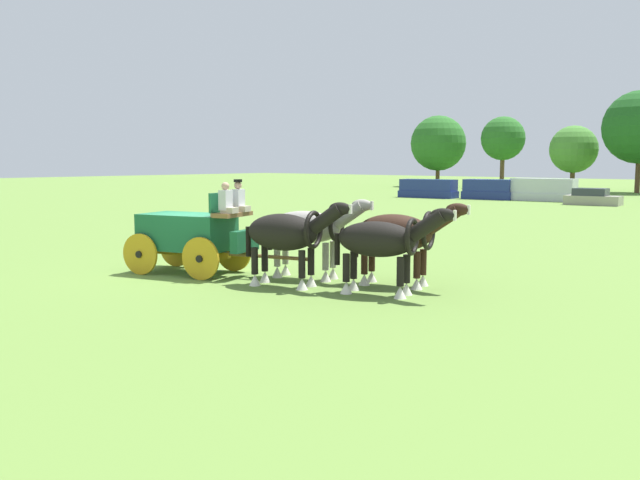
{
  "coord_description": "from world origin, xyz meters",
  "views": [
    {
      "loc": [
        15.81,
        -12.16,
        3.28
      ],
      "look_at": [
        4.21,
        1.06,
        1.2
      ],
      "focal_mm": 38.04,
      "sensor_mm": 36.0,
      "label": 1
    }
  ],
  "objects_px": {
    "show_wagon": "(192,233)",
    "draft_horse_lead_off": "(382,242)",
    "draft_horse_rear_near": "(310,229)",
    "draft_horse_lead_near": "(399,235)",
    "parked_vehicle_b": "(489,190)",
    "parked_vehicle_a": "(428,189)",
    "parked_vehicle_d": "(592,198)",
    "draft_horse_rear_off": "(287,234)",
    "parked_vehicle_c": "(543,190)"
  },
  "relations": [
    {
      "from": "show_wagon",
      "to": "draft_horse_lead_off",
      "type": "bearing_deg",
      "value": 9.95
    },
    {
      "from": "show_wagon",
      "to": "draft_horse_lead_off",
      "type": "height_order",
      "value": "show_wagon"
    },
    {
      "from": "draft_horse_rear_near",
      "to": "draft_horse_lead_near",
      "type": "xyz_separation_m",
      "value": [
        2.49,
        0.71,
        -0.03
      ]
    },
    {
      "from": "show_wagon",
      "to": "parked_vehicle_b",
      "type": "height_order",
      "value": "show_wagon"
    },
    {
      "from": "draft_horse_lead_near",
      "to": "parked_vehicle_a",
      "type": "bearing_deg",
      "value": 121.18
    },
    {
      "from": "draft_horse_lead_off",
      "to": "parked_vehicle_d",
      "type": "distance_m",
      "value": 38.21
    },
    {
      "from": "draft_horse_rear_off",
      "to": "draft_horse_lead_near",
      "type": "xyz_separation_m",
      "value": [
        2.14,
        1.97,
        -0.02
      ]
    },
    {
      "from": "draft_horse_rear_near",
      "to": "parked_vehicle_b",
      "type": "relative_size",
      "value": 0.7
    },
    {
      "from": "draft_horse_rear_off",
      "to": "draft_horse_lead_near",
      "type": "height_order",
      "value": "draft_horse_rear_off"
    },
    {
      "from": "show_wagon",
      "to": "draft_horse_rear_off",
      "type": "height_order",
      "value": "show_wagon"
    },
    {
      "from": "draft_horse_rear_near",
      "to": "draft_horse_lead_near",
      "type": "bearing_deg",
      "value": 16.04
    },
    {
      "from": "show_wagon",
      "to": "draft_horse_rear_off",
      "type": "distance_m",
      "value": 3.54
    },
    {
      "from": "draft_horse_rear_off",
      "to": "parked_vehicle_b",
      "type": "relative_size",
      "value": 0.67
    },
    {
      "from": "draft_horse_rear_off",
      "to": "draft_horse_lead_near",
      "type": "relative_size",
      "value": 0.98
    },
    {
      "from": "draft_horse_lead_off",
      "to": "show_wagon",
      "type": "bearing_deg",
      "value": -170.05
    },
    {
      "from": "draft_horse_lead_off",
      "to": "parked_vehicle_c",
      "type": "xyz_separation_m",
      "value": [
        -12.89,
        39.79,
        -0.43
      ]
    },
    {
      "from": "show_wagon",
      "to": "parked_vehicle_c",
      "type": "relative_size",
      "value": 1.04
    },
    {
      "from": "show_wagon",
      "to": "draft_horse_lead_near",
      "type": "xyz_separation_m",
      "value": [
        5.65,
        2.3,
        0.16
      ]
    },
    {
      "from": "draft_horse_rear_off",
      "to": "draft_horse_lead_off",
      "type": "relative_size",
      "value": 1.0
    },
    {
      "from": "draft_horse_rear_off",
      "to": "draft_horse_lead_off",
      "type": "height_order",
      "value": "draft_horse_rear_off"
    },
    {
      "from": "draft_horse_lead_near",
      "to": "draft_horse_lead_off",
      "type": "height_order",
      "value": "draft_horse_lead_near"
    },
    {
      "from": "draft_horse_lead_off",
      "to": "parked_vehicle_c",
      "type": "bearing_deg",
      "value": 107.94
    },
    {
      "from": "draft_horse_rear_near",
      "to": "draft_horse_lead_off",
      "type": "relative_size",
      "value": 1.04
    },
    {
      "from": "draft_horse_lead_near",
      "to": "parked_vehicle_d",
      "type": "xyz_separation_m",
      "value": [
        -7.73,
        36.09,
        -0.82
      ]
    },
    {
      "from": "draft_horse_rear_near",
      "to": "parked_vehicle_b",
      "type": "xyz_separation_m",
      "value": [
        -14.42,
        38.49,
        -0.57
      ]
    },
    {
      "from": "draft_horse_rear_off",
      "to": "draft_horse_lead_near",
      "type": "distance_m",
      "value": 2.9
    },
    {
      "from": "draft_horse_rear_near",
      "to": "parked_vehicle_a",
      "type": "relative_size",
      "value": 0.59
    },
    {
      "from": "draft_horse_rear_near",
      "to": "parked_vehicle_c",
      "type": "bearing_deg",
      "value": 104.32
    },
    {
      "from": "draft_horse_rear_off",
      "to": "parked_vehicle_c",
      "type": "distance_m",
      "value": 41.82
    },
    {
      "from": "show_wagon",
      "to": "parked_vehicle_a",
      "type": "xyz_separation_m",
      "value": [
        -16.42,
        38.77,
        -0.4
      ]
    },
    {
      "from": "show_wagon",
      "to": "parked_vehicle_d",
      "type": "relative_size",
      "value": 1.39
    },
    {
      "from": "parked_vehicle_a",
      "to": "parked_vehicle_d",
      "type": "distance_m",
      "value": 14.35
    },
    {
      "from": "show_wagon",
      "to": "draft_horse_lead_near",
      "type": "bearing_deg",
      "value": 22.15
    },
    {
      "from": "draft_horse_lead_near",
      "to": "parked_vehicle_c",
      "type": "distance_m",
      "value": 40.52
    },
    {
      "from": "draft_horse_lead_near",
      "to": "parked_vehicle_b",
      "type": "distance_m",
      "value": 41.39
    },
    {
      "from": "draft_horse_lead_off",
      "to": "draft_horse_rear_off",
      "type": "bearing_deg",
      "value": -163.96
    },
    {
      "from": "draft_horse_lead_near",
      "to": "parked_vehicle_a",
      "type": "xyz_separation_m",
      "value": [
        -22.07,
        36.47,
        -0.57
      ]
    },
    {
      "from": "parked_vehicle_a",
      "to": "parked_vehicle_c",
      "type": "distance_m",
      "value": 9.79
    },
    {
      "from": "parked_vehicle_a",
      "to": "parked_vehicle_b",
      "type": "xyz_separation_m",
      "value": [
        5.17,
        1.31,
        0.03
      ]
    },
    {
      "from": "draft_horse_rear_off",
      "to": "parked_vehicle_d",
      "type": "distance_m",
      "value": 38.47
    },
    {
      "from": "draft_horse_lead_off",
      "to": "parked_vehicle_a",
      "type": "distance_m",
      "value": 43.89
    },
    {
      "from": "draft_horse_lead_off",
      "to": "parked_vehicle_a",
      "type": "xyz_separation_m",
      "value": [
        -22.45,
        37.71,
        -0.53
      ]
    },
    {
      "from": "parked_vehicle_b",
      "to": "parked_vehicle_d",
      "type": "relative_size",
      "value": 1.11
    },
    {
      "from": "parked_vehicle_a",
      "to": "draft_horse_lead_off",
      "type": "bearing_deg",
      "value": -59.24
    },
    {
      "from": "draft_horse_lead_off",
      "to": "parked_vehicle_d",
      "type": "relative_size",
      "value": 0.74
    },
    {
      "from": "parked_vehicle_d",
      "to": "draft_horse_rear_off",
      "type": "bearing_deg",
      "value": -81.64
    },
    {
      "from": "show_wagon",
      "to": "parked_vehicle_d",
      "type": "bearing_deg",
      "value": 93.1
    },
    {
      "from": "parked_vehicle_b",
      "to": "parked_vehicle_a",
      "type": "bearing_deg",
      "value": -165.78
    },
    {
      "from": "show_wagon",
      "to": "parked_vehicle_a",
      "type": "relative_size",
      "value": 1.06
    },
    {
      "from": "draft_horse_rear_near",
      "to": "parked_vehicle_c",
      "type": "xyz_separation_m",
      "value": [
        -10.02,
        39.26,
        -0.5
      ]
    }
  ]
}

